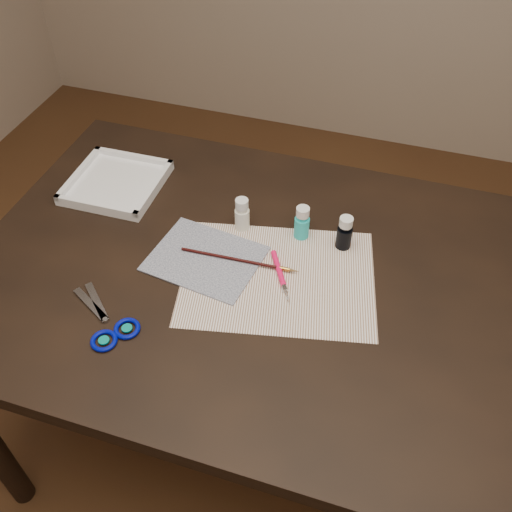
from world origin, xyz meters
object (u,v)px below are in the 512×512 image
(canvas, at_px, (205,258))
(scissors, at_px, (98,316))
(paper, at_px, (278,277))
(palette_tray, at_px, (116,182))
(paint_bottle_white, at_px, (242,214))
(paint_bottle_cyan, at_px, (302,222))
(paint_bottle_navy, at_px, (345,233))

(canvas, xyz_separation_m, scissors, (-0.15, -0.22, 0.00))
(paper, xyz_separation_m, scissors, (-0.33, -0.22, 0.00))
(paper, xyz_separation_m, palette_tray, (-0.49, 0.18, 0.01))
(canvas, relative_size, paint_bottle_white, 2.81)
(palette_tray, bearing_deg, paint_bottle_white, -8.11)
(canvas, distance_m, paint_bottle_cyan, 0.24)
(paint_bottle_cyan, relative_size, palette_tray, 0.38)
(paper, height_order, paint_bottle_white, paint_bottle_white)
(paint_bottle_cyan, distance_m, palette_tray, 0.51)
(paint_bottle_navy, xyz_separation_m, scissors, (-0.44, -0.36, -0.04))
(paint_bottle_white, bearing_deg, paint_bottle_navy, 2.26)
(paint_bottle_cyan, height_order, paint_bottle_navy, same)
(paint_bottle_navy, xyz_separation_m, palette_tray, (-0.61, 0.04, -0.03))
(canvas, relative_size, paint_bottle_navy, 2.78)
(canvas, relative_size, palette_tray, 1.06)
(paint_bottle_navy, bearing_deg, paint_bottle_cyan, 177.61)
(paint_bottle_navy, bearing_deg, paper, -129.65)
(canvas, height_order, palette_tray, palette_tray)
(paint_bottle_navy, distance_m, palette_tray, 0.61)
(paint_bottle_navy, bearing_deg, canvas, -154.61)
(paint_bottle_cyan, bearing_deg, paper, -95.96)
(paint_bottle_navy, relative_size, scissors, 0.41)
(paint_bottle_cyan, relative_size, scissors, 0.41)
(paint_bottle_white, xyz_separation_m, paint_bottle_navy, (0.24, 0.01, 0.00))
(paper, xyz_separation_m, paint_bottle_cyan, (0.02, 0.14, 0.04))
(canvas, bearing_deg, paint_bottle_cyan, 36.93)
(paint_bottle_white, height_order, scissors, paint_bottle_white)
(paint_bottle_white, distance_m, palette_tray, 0.37)
(paint_bottle_cyan, height_order, palette_tray, paint_bottle_cyan)
(canvas, bearing_deg, paint_bottle_white, 70.10)
(paper, height_order, palette_tray, palette_tray)
(paint_bottle_navy, bearing_deg, palette_tray, 176.04)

